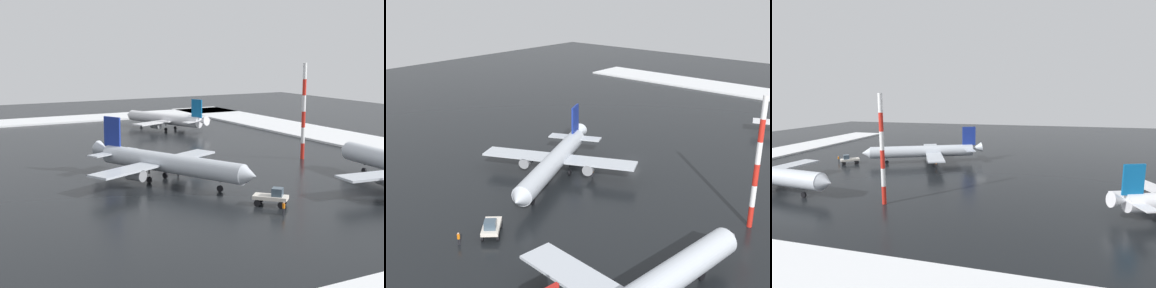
# 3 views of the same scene
# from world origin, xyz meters

# --- Properties ---
(ground_plane) EXTENTS (240.00, 240.00, 0.00)m
(ground_plane) POSITION_xyz_m (0.00, 0.00, 0.00)
(ground_plane) COLOR black
(snow_bank_right) EXTENTS (14.00, 116.00, 0.46)m
(snow_bank_right) POSITION_xyz_m (67.00, 0.00, 0.23)
(snow_bank_right) COLOR white
(snow_bank_right) RESTS_ON ground_plane
(airplane_parked_portside) EXTENTS (30.25, 25.69, 9.52)m
(airplane_parked_portside) POSITION_xyz_m (-16.04, 4.63, 3.15)
(airplane_parked_portside) COLOR silver
(airplane_parked_portside) RESTS_ON ground_plane
(pushback_tug) EXTENTS (4.87, 4.73, 2.50)m
(pushback_tug) POSITION_xyz_m (-35.11, -1.92, 1.28)
(pushback_tug) COLOR silver
(pushback_tug) RESTS_ON ground_plane
(ground_crew_beside_wing) EXTENTS (0.36, 0.36, 1.71)m
(ground_crew_beside_wing) POSITION_xyz_m (-11.52, 0.29, 0.97)
(ground_crew_beside_wing) COLOR black
(ground_crew_beside_wing) RESTS_ON ground_plane
(ground_crew_near_tug) EXTENTS (0.36, 0.36, 1.71)m
(ground_crew_near_tug) POSITION_xyz_m (-39.29, -0.62, 0.97)
(ground_crew_near_tug) COLOR black
(ground_crew_near_tug) RESTS_ON ground_plane
(antenna_mast) EXTENTS (0.70, 0.70, 18.13)m
(antenna_mast) POSITION_xyz_m (-10.95, -26.50, 9.07)
(antenna_mast) COLOR red
(antenna_mast) RESTS_ON ground_plane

